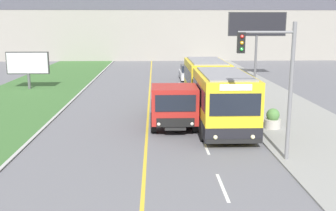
% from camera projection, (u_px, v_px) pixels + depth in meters
% --- Properties ---
extents(city_bus, '(2.74, 12.94, 3.09)m').
position_uv_depth(city_bus, '(214.00, 91.00, 23.62)').
color(city_bus, yellow).
rests_on(city_bus, ground_plane).
extents(dump_truck, '(2.46, 6.28, 2.38)m').
position_uv_depth(dump_truck, '(173.00, 105.00, 21.22)').
color(dump_truck, black).
rests_on(dump_truck, ground_plane).
extents(car_distant, '(1.80, 4.30, 1.45)m').
position_uv_depth(car_distant, '(189.00, 73.00, 39.13)').
color(car_distant, silver).
rests_on(car_distant, ground_plane).
extents(traffic_light_mast, '(2.28, 0.32, 5.63)m').
position_uv_depth(traffic_light_mast, '(275.00, 74.00, 15.45)').
color(traffic_light_mast, slate).
rests_on(traffic_light_mast, ground_plane).
extents(billboard_large, '(5.82, 0.24, 6.62)m').
position_uv_depth(billboard_large, '(257.00, 27.00, 39.36)').
color(billboard_large, '#59595B').
rests_on(billboard_large, ground_plane).
extents(billboard_small, '(3.56, 0.24, 3.18)m').
position_uv_depth(billboard_small, '(28.00, 64.00, 33.21)').
color(billboard_small, '#59595B').
rests_on(billboard_small, ground_plane).
extents(planter_round_near, '(0.87, 0.87, 1.06)m').
position_uv_depth(planter_round_near, '(273.00, 119.00, 20.88)').
color(planter_round_near, '#B7B2A8').
rests_on(planter_round_near, sidewalk_right).
extents(planter_round_second, '(0.93, 0.93, 1.12)m').
position_uv_depth(planter_round_second, '(247.00, 100.00, 25.99)').
color(planter_round_second, '#B7B2A8').
rests_on(planter_round_second, sidewalk_right).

